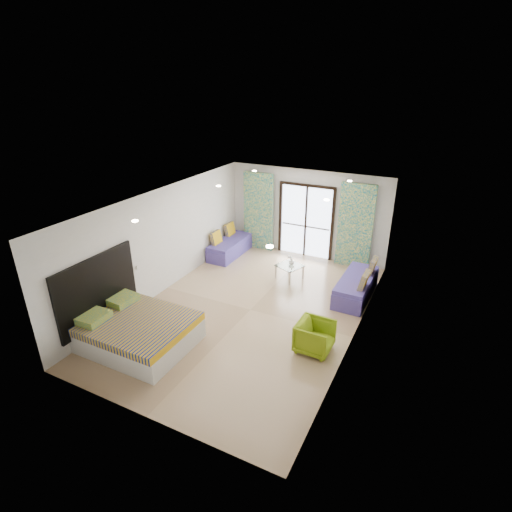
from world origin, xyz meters
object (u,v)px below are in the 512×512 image
at_px(bed, 138,331).
at_px(coffee_table, 290,267).
at_px(armchair, 315,335).
at_px(daybed_right, 357,286).
at_px(daybed_left, 230,246).

bearing_deg(bed, coffee_table, 68.16).
bearing_deg(bed, armchair, 23.30).
height_order(bed, daybed_right, daybed_right).
xyz_separation_m(bed, daybed_right, (3.60, 4.05, -0.02)).
distance_m(coffee_table, armchair, 3.23).
bearing_deg(coffee_table, armchair, -58.69).
height_order(daybed_left, daybed_right, daybed_right).
distance_m(daybed_left, armchair, 5.30).
bearing_deg(daybed_right, bed, -130.94).
bearing_deg(daybed_left, daybed_right, -11.96).
distance_m(bed, daybed_left, 4.97).
bearing_deg(daybed_left, coffee_table, -17.31).
height_order(coffee_table, armchair, armchair).
relative_size(coffee_table, armchair, 1.11).
xyz_separation_m(daybed_right, armchair, (-0.23, -2.60, 0.07)).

